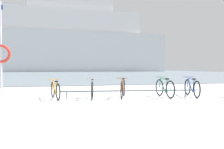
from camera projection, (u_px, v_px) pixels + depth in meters
name	position (u px, v px, depth m)	size (l,w,h in m)	color
ground	(69.00, 72.00, 58.60)	(80.00, 132.00, 0.08)	silver
bike_rack	(128.00, 91.00, 9.46)	(5.46, 0.61, 0.31)	#4C5156
bicycle_0	(55.00, 90.00, 9.07)	(0.53, 1.60, 0.76)	black
bicycle_1	(92.00, 89.00, 9.20)	(0.46, 1.67, 0.82)	black
bicycle_2	(123.00, 88.00, 9.43)	(0.69, 1.64, 0.83)	black
bicycle_3	(165.00, 88.00, 9.65)	(0.46, 1.68, 0.84)	black
bicycle_4	(192.00, 88.00, 9.87)	(0.52, 1.78, 0.83)	black
rescue_post	(1.00, 52.00, 9.81)	(0.80, 0.12, 4.04)	silver
ferry_ship	(74.00, 42.00, 71.07)	(55.85, 12.26, 27.03)	silver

